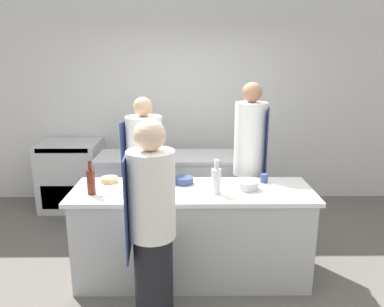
# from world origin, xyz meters

# --- Properties ---
(ground_plane) EXTENTS (16.00, 16.00, 0.00)m
(ground_plane) POSITION_xyz_m (0.00, 0.00, 0.00)
(ground_plane) COLOR #605B56
(wall_back) EXTENTS (8.00, 0.06, 2.80)m
(wall_back) POSITION_xyz_m (0.00, 2.13, 1.40)
(wall_back) COLOR silver
(wall_back) RESTS_ON ground_plane
(prep_counter) EXTENTS (2.22, 0.71, 0.89)m
(prep_counter) POSITION_xyz_m (0.00, 0.00, 0.44)
(prep_counter) COLOR #B7BABC
(prep_counter) RESTS_ON ground_plane
(pass_counter) EXTENTS (1.90, 0.65, 0.89)m
(pass_counter) POSITION_xyz_m (-0.21, 1.23, 0.44)
(pass_counter) COLOR #B7BABC
(pass_counter) RESTS_ON ground_plane
(oven_range) EXTENTS (0.80, 0.67, 0.94)m
(oven_range) POSITION_xyz_m (-1.67, 1.74, 0.47)
(oven_range) COLOR #B7BABC
(oven_range) RESTS_ON ground_plane
(chef_at_prep_near) EXTENTS (0.37, 0.36, 1.65)m
(chef_at_prep_near) POSITION_xyz_m (-0.31, -0.67, 0.83)
(chef_at_prep_near) COLOR black
(chef_at_prep_near) RESTS_ON ground_plane
(chef_at_stove) EXTENTS (0.38, 0.37, 1.82)m
(chef_at_stove) POSITION_xyz_m (0.62, 0.62, 0.92)
(chef_at_stove) COLOR black
(chef_at_stove) RESTS_ON ground_plane
(chef_at_pass_far) EXTENTS (0.42, 0.40, 1.67)m
(chef_at_pass_far) POSITION_xyz_m (-0.51, 0.61, 0.83)
(chef_at_pass_far) COLOR black
(chef_at_pass_far) RESTS_ON ground_plane
(bottle_olive_oil) EXTENTS (0.08, 0.08, 0.23)m
(bottle_olive_oil) POSITION_xyz_m (-0.27, -0.26, 0.98)
(bottle_olive_oil) COLOR black
(bottle_olive_oil) RESTS_ON prep_counter
(bottle_vinegar) EXTENTS (0.09, 0.09, 0.31)m
(bottle_vinegar) POSITION_xyz_m (0.21, -0.10, 1.01)
(bottle_vinegar) COLOR silver
(bottle_vinegar) RESTS_ON prep_counter
(bottle_wine) EXTENTS (0.07, 0.07, 0.31)m
(bottle_wine) POSITION_xyz_m (-0.89, -0.11, 1.01)
(bottle_wine) COLOR #5B2319
(bottle_wine) RESTS_ON prep_counter
(bowl_mixing_large) EXTENTS (0.20, 0.20, 0.08)m
(bowl_mixing_large) POSITION_xyz_m (0.51, 0.01, 0.92)
(bowl_mixing_large) COLOR #B7BABC
(bowl_mixing_large) RESTS_ON prep_counter
(bowl_prep_small) EXTENTS (0.16, 0.16, 0.05)m
(bowl_prep_small) POSITION_xyz_m (-0.80, 0.20, 0.91)
(bowl_prep_small) COLOR tan
(bowl_prep_small) RESTS_ON prep_counter
(bowl_ceramic_blue) EXTENTS (0.21, 0.21, 0.07)m
(bowl_ceramic_blue) POSITION_xyz_m (-0.33, 0.21, 0.92)
(bowl_ceramic_blue) COLOR navy
(bowl_ceramic_blue) RESTS_ON prep_counter
(bowl_wooden_salad) EXTENTS (0.18, 0.18, 0.06)m
(bowl_wooden_salad) POSITION_xyz_m (-0.08, 0.16, 0.92)
(bowl_wooden_salad) COLOR navy
(bowl_wooden_salad) RESTS_ON prep_counter
(cup) EXTENTS (0.07, 0.07, 0.08)m
(cup) POSITION_xyz_m (0.70, 0.19, 0.93)
(cup) COLOR #33477F
(cup) RESTS_ON prep_counter
(cutting_board) EXTENTS (0.43, 0.27, 0.01)m
(cutting_board) POSITION_xyz_m (-0.59, -0.05, 0.89)
(cutting_board) COLOR white
(cutting_board) RESTS_ON prep_counter
(stockpot) EXTENTS (0.28, 0.28, 0.24)m
(stockpot) POSITION_xyz_m (-0.59, 1.31, 1.01)
(stockpot) COLOR #B7BABC
(stockpot) RESTS_ON pass_counter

